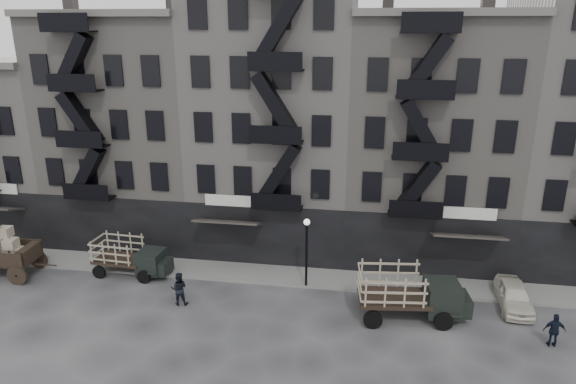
# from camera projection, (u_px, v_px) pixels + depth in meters

# --- Properties ---
(ground) EXTENTS (140.00, 140.00, 0.00)m
(ground) POSITION_uv_depth(u_px,v_px,m) (245.00, 306.00, 27.90)
(ground) COLOR #38383A
(ground) RESTS_ON ground
(sidewalk) EXTENTS (55.00, 2.50, 0.15)m
(sidewalk) POSITION_uv_depth(u_px,v_px,m) (260.00, 273.00, 31.39)
(sidewalk) COLOR slate
(sidewalk) RESTS_ON ground
(building_west) EXTENTS (10.00, 11.35, 13.20)m
(building_west) POSITION_uv_depth(u_px,v_px,m) (13.00, 145.00, 38.18)
(building_west) COLOR gray
(building_west) RESTS_ON ground
(building_midwest) EXTENTS (10.00, 11.35, 16.20)m
(building_midwest) POSITION_uv_depth(u_px,v_px,m) (137.00, 129.00, 36.22)
(building_midwest) COLOR gray
(building_midwest) RESTS_ON ground
(building_center) EXTENTS (10.00, 11.35, 18.20)m
(building_center) POSITION_uv_depth(u_px,v_px,m) (276.00, 119.00, 34.42)
(building_center) COLOR gray
(building_center) RESTS_ON ground
(building_mideast) EXTENTS (10.00, 11.35, 16.20)m
(building_mideast) POSITION_uv_depth(u_px,v_px,m) (428.00, 139.00, 33.26)
(building_mideast) COLOR gray
(building_mideast) RESTS_ON ground
(lamp_post) EXTENTS (0.36, 0.36, 4.28)m
(lamp_post) POSITION_uv_depth(u_px,v_px,m) (307.00, 244.00, 29.01)
(lamp_post) COLOR black
(lamp_post) RESTS_ON ground
(stake_truck_west) EXTENTS (4.79, 2.20, 2.35)m
(stake_truck_west) POSITION_uv_depth(u_px,v_px,m) (130.00, 254.00, 31.06)
(stake_truck_west) COLOR black
(stake_truck_west) RESTS_ON ground
(stake_truck_east) EXTENTS (5.83, 2.86, 2.83)m
(stake_truck_east) POSITION_uv_depth(u_px,v_px,m) (410.00, 290.00, 26.35)
(stake_truck_east) COLOR black
(stake_truck_east) RESTS_ON ground
(car_east) EXTENTS (1.74, 4.05, 1.36)m
(car_east) POSITION_uv_depth(u_px,v_px,m) (514.00, 296.00, 27.65)
(car_east) COLOR silver
(car_east) RESTS_ON ground
(pedestrian_mid) EXTENTS (1.03, 0.87, 1.88)m
(pedestrian_mid) POSITION_uv_depth(u_px,v_px,m) (179.00, 289.00, 27.85)
(pedestrian_mid) COLOR black
(pedestrian_mid) RESTS_ON ground
(policeman) EXTENTS (1.01, 0.45, 1.71)m
(policeman) POSITION_uv_depth(u_px,v_px,m) (555.00, 330.00, 24.23)
(policeman) COLOR black
(policeman) RESTS_ON ground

